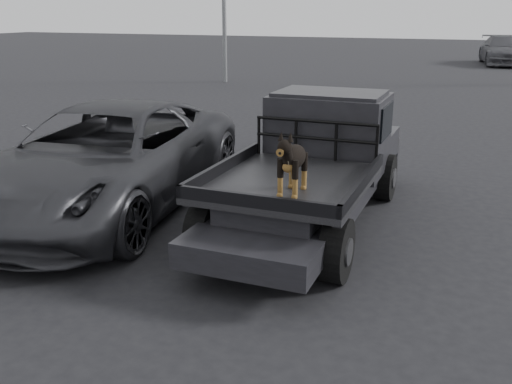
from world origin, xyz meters
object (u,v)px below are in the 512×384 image
at_px(dog, 293,162).
at_px(parked_suv, 106,158).
at_px(distant_car_b, 504,50).
at_px(flatbed_ute, 310,193).

relative_size(dog, parked_suv, 0.13).
bearing_deg(dog, parked_suv, 164.53).
bearing_deg(parked_suv, dog, -22.43).
distance_m(dog, distant_car_b, 30.12).
xyz_separation_m(parked_suv, distant_car_b, (5.96, 29.08, -0.00)).
distance_m(flatbed_ute, parked_suv, 3.18).
relative_size(flatbed_ute, dog, 7.30).
xyz_separation_m(dog, parked_suv, (-3.32, 0.92, -0.49)).
relative_size(flatbed_ute, parked_suv, 0.94).
bearing_deg(distant_car_b, flatbed_ute, -103.10).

